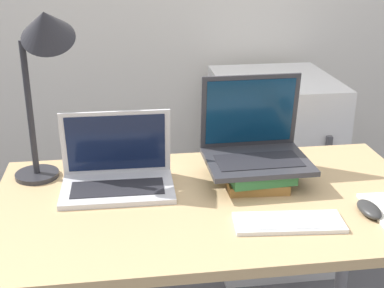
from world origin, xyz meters
TOP-DOWN VIEW (x-y plane):
  - desk at (0.00, 0.37)m, footprint 1.31×0.73m
  - laptop_left at (-0.28, 0.49)m, footprint 0.35×0.23m
  - book_stack at (0.15, 0.47)m, footprint 0.22×0.26m
  - laptop_on_books at (0.16, 0.50)m, footprint 0.33×0.26m
  - wireless_keyboard at (0.18, 0.19)m, footprint 0.31×0.14m
  - mouse at (0.42, 0.21)m, footprint 0.06×0.11m
  - desk_lamp at (-0.47, 0.57)m, footprint 0.23×0.20m
  - mini_fridge at (0.44, 1.24)m, footprint 0.53×0.58m

SIDE VIEW (x-z plane):
  - mini_fridge at x=0.44m, z-range 0.00..0.91m
  - desk at x=0.00m, z-range 0.29..1.07m
  - wireless_keyboard at x=0.18m, z-range 0.78..0.79m
  - mouse at x=0.42m, z-range 0.78..0.81m
  - book_stack at x=0.15m, z-range 0.78..0.84m
  - laptop_left at x=-0.28m, z-range 0.71..0.94m
  - laptop_on_books at x=0.16m, z-range 0.76..1.03m
  - desk_lamp at x=-0.47m, z-range 0.92..1.50m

